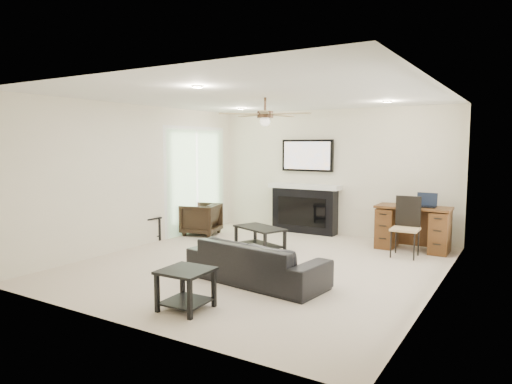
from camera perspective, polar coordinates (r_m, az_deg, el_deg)
room_shell at (r=6.75m, az=2.41°, el=4.92°), size 5.50×5.54×2.52m
sofa at (r=6.05m, az=0.06°, el=-8.70°), size 1.97×0.96×0.55m
armchair at (r=9.23m, az=-6.89°, el=-3.37°), size 0.84×0.83×0.63m
coffee_table at (r=7.85m, az=0.48°, el=-5.84°), size 1.02×0.80×0.40m
end_table_near at (r=5.17m, az=-8.75°, el=-11.94°), size 0.54×0.54×0.45m
end_table_left at (r=8.83m, az=-13.93°, el=-4.53°), size 0.56×0.56×0.45m
fireplace_unit at (r=9.34m, az=6.07°, el=0.71°), size 1.52×0.34×1.91m
desk at (r=8.27m, az=19.00°, el=-4.30°), size 1.22×0.56×0.76m
desk_chair at (r=7.72m, az=18.16°, el=-4.19°), size 0.43×0.45×0.97m
laptop at (r=8.14m, az=20.47°, el=-0.99°), size 0.33×0.24×0.23m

